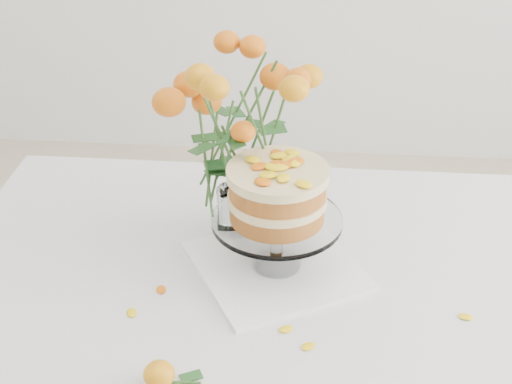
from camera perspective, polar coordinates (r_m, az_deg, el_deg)
table at (r=1.43m, az=3.42°, el=-9.73°), size 1.43×0.93×0.76m
napkin at (r=1.41m, az=1.61°, el=-5.93°), size 0.40×0.40×0.01m
cake_stand at (r=1.32m, az=1.71°, el=-0.57°), size 0.25×0.25×0.22m
rose_vase at (r=1.39m, az=-1.64°, el=5.27°), size 0.37×0.37×0.43m
loose_rose_near at (r=1.18m, az=-7.74°, el=-14.27°), size 0.09×0.05×0.04m
stray_petal_a at (r=1.31m, az=-1.94°, el=-9.51°), size 0.03×0.02×0.00m
stray_petal_b at (r=1.27m, az=2.41°, el=-10.91°), size 0.03×0.02×0.00m
stray_petal_c at (r=1.24m, az=4.20°, el=-12.22°), size 0.03×0.02×0.00m
stray_petal_d at (r=1.37m, az=-7.59°, el=-7.76°), size 0.03×0.02×0.00m
stray_petal_e at (r=1.32m, az=-9.92°, el=-9.50°), size 0.03×0.02×0.00m
stray_petal_f at (r=1.35m, az=16.43°, el=-9.56°), size 0.03×0.02×0.00m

